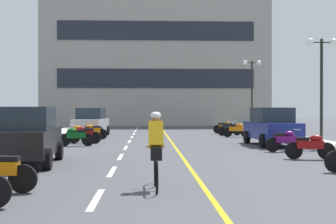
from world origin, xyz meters
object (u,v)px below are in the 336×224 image
at_px(motorcycle_11, 230,128).
at_px(motorcycle_12, 225,127).
at_px(street_lamp_far, 252,79).
at_px(cyclist_rider, 156,148).
at_px(parked_car_mid, 272,126).
at_px(motorcycle_9, 92,131).
at_px(motorcycle_8, 80,132).
at_px(motorcycle_10, 237,130).
at_px(parked_car_near, 26,136).
at_px(motorcycle_6, 76,136).
at_px(motorcycle_5, 285,140).
at_px(parked_car_far, 91,122).
at_px(motorcycle_7, 84,134).
at_px(street_lamp_mid, 322,66).
at_px(motorcycle_4, 310,146).

xyz_separation_m(motorcycle_11, motorcycle_12, (0.13, 2.63, 0.00)).
bearing_deg(street_lamp_far, cyclist_rider, -106.95).
relative_size(parked_car_mid, motorcycle_9, 2.51).
distance_m(motorcycle_8, motorcycle_10, 9.73).
bearing_deg(parked_car_near, motorcycle_6, 86.63).
bearing_deg(motorcycle_5, parked_car_far, 129.39).
bearing_deg(parked_car_far, motorcycle_5, -50.61).
bearing_deg(motorcycle_12, motorcycle_5, -89.76).
xyz_separation_m(street_lamp_far, motorcycle_7, (-11.51, -12.99, -3.64)).
bearing_deg(motorcycle_12, street_lamp_mid, -77.73).
distance_m(motorcycle_6, cyclist_rider, 12.42).
distance_m(motorcycle_5, motorcycle_6, 9.58).
bearing_deg(motorcycle_12, motorcycle_6, -128.54).
bearing_deg(motorcycle_9, motorcycle_7, -90.04).
distance_m(motorcycle_11, motorcycle_12, 2.64).
bearing_deg(parked_car_near, motorcycle_5, 23.09).
distance_m(parked_car_mid, motorcycle_4, 6.28).
bearing_deg(motorcycle_9, street_lamp_far, 39.86).
xyz_separation_m(motorcycle_6, cyclist_rider, (3.57, -11.89, 0.41)).
distance_m(motorcycle_9, motorcycle_12, 10.72).
bearing_deg(motorcycle_11, motorcycle_6, -135.71).
distance_m(street_lamp_mid, motorcycle_9, 13.12).
bearing_deg(motorcycle_12, motorcycle_4, -89.76).
bearing_deg(motorcycle_7, motorcycle_9, 89.96).
bearing_deg(street_lamp_mid, motorcycle_4, -114.10).
height_order(motorcycle_6, motorcycle_9, same).
height_order(motorcycle_4, motorcycle_8, same).
xyz_separation_m(street_lamp_mid, parked_car_mid, (-2.18, 0.67, -2.84)).
bearing_deg(motorcycle_11, motorcycle_10, -87.05).
bearing_deg(motorcycle_5, parked_car_near, -156.91).
xyz_separation_m(street_lamp_mid, motorcycle_4, (-2.50, -5.59, -3.29)).
relative_size(street_lamp_mid, motorcycle_10, 2.93).
xyz_separation_m(parked_car_far, cyclist_rider, (3.84, -19.94, -0.03)).
relative_size(parked_car_mid, motorcycle_10, 2.54).
height_order(parked_car_far, motorcycle_9, parked_car_far).
bearing_deg(motorcycle_11, parked_car_near, -120.20).
height_order(parked_car_mid, motorcycle_5, parked_car_mid).
distance_m(street_lamp_far, parked_car_near, 25.30).
relative_size(street_lamp_mid, motorcycle_7, 2.91).
bearing_deg(motorcycle_10, cyclist_rider, -106.04).
xyz_separation_m(street_lamp_mid, parked_car_far, (-11.79, 8.63, -2.84)).
relative_size(motorcycle_10, motorcycle_11, 1.01).
relative_size(parked_car_mid, cyclist_rider, 2.42).
bearing_deg(parked_car_mid, motorcycle_8, 160.02).
bearing_deg(parked_car_mid, motorcycle_5, -95.77).
relative_size(street_lamp_far, motorcycle_9, 3.24).
height_order(motorcycle_5, motorcycle_7, same).
relative_size(motorcycle_7, motorcycle_11, 1.02).
distance_m(motorcycle_5, motorcycle_12, 14.50).
relative_size(motorcycle_4, motorcycle_8, 0.99).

